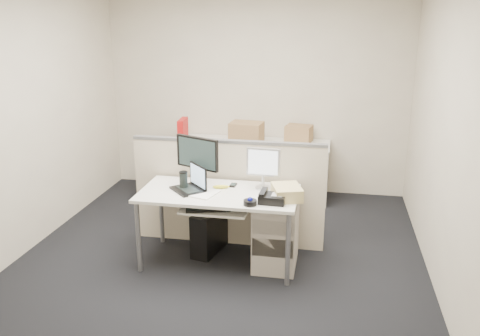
% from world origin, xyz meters
% --- Properties ---
extents(floor, '(4.00, 4.50, 0.01)m').
position_xyz_m(floor, '(0.00, 0.00, -0.01)').
color(floor, black).
rests_on(floor, ground).
extents(wall_back, '(4.00, 0.02, 2.70)m').
position_xyz_m(wall_back, '(0.00, 2.25, 1.35)').
color(wall_back, beige).
rests_on(wall_back, ground).
extents(wall_front, '(4.00, 0.02, 2.70)m').
position_xyz_m(wall_front, '(0.00, -2.25, 1.35)').
color(wall_front, beige).
rests_on(wall_front, ground).
extents(wall_left, '(0.02, 4.50, 2.70)m').
position_xyz_m(wall_left, '(-2.00, 0.00, 1.35)').
color(wall_left, beige).
rests_on(wall_left, ground).
extents(wall_right, '(0.02, 4.50, 2.70)m').
position_xyz_m(wall_right, '(2.00, 0.00, 1.35)').
color(wall_right, beige).
rests_on(wall_right, ground).
extents(desk, '(1.50, 0.75, 0.73)m').
position_xyz_m(desk, '(0.00, 0.00, 0.66)').
color(desk, silver).
rests_on(desk, floor).
extents(keyboard_tray, '(0.62, 0.32, 0.02)m').
position_xyz_m(keyboard_tray, '(0.00, -0.18, 0.62)').
color(keyboard_tray, silver).
rests_on(keyboard_tray, desk).
extents(drawer_pedestal, '(0.40, 0.55, 0.65)m').
position_xyz_m(drawer_pedestal, '(0.55, 0.05, 0.33)').
color(drawer_pedestal, '#B0A496').
rests_on(drawer_pedestal, floor).
extents(cubicle_partition, '(2.00, 0.06, 1.10)m').
position_xyz_m(cubicle_partition, '(0.00, 0.45, 0.55)').
color(cubicle_partition, '#C3B09A').
rests_on(cubicle_partition, floor).
extents(back_counter, '(2.00, 0.60, 0.72)m').
position_xyz_m(back_counter, '(0.00, 1.93, 0.36)').
color(back_counter, '#B0A496').
rests_on(back_counter, floor).
extents(monitor_main, '(0.52, 0.36, 0.48)m').
position_xyz_m(monitor_main, '(-0.25, 0.18, 0.97)').
color(monitor_main, black).
rests_on(monitor_main, desk).
extents(monitor_small, '(0.33, 0.18, 0.40)m').
position_xyz_m(monitor_small, '(0.40, 0.18, 0.93)').
color(monitor_small, '#B7B7BC').
rests_on(monitor_small, desk).
extents(laptop, '(0.39, 0.40, 0.24)m').
position_xyz_m(laptop, '(-0.30, -0.02, 0.85)').
color(laptop, black).
rests_on(laptop, desk).
extents(trackball, '(0.15, 0.15, 0.05)m').
position_xyz_m(trackball, '(0.35, -0.28, 0.75)').
color(trackball, black).
rests_on(trackball, desk).
extents(desk_phone, '(0.24, 0.20, 0.07)m').
position_xyz_m(desk_phone, '(0.54, -0.18, 0.77)').
color(desk_phone, black).
rests_on(desk_phone, desk).
extents(paper_stack, '(0.29, 0.33, 0.01)m').
position_xyz_m(paper_stack, '(-0.12, -0.08, 0.74)').
color(paper_stack, white).
rests_on(paper_stack, desk).
extents(sticky_pad, '(0.10, 0.10, 0.01)m').
position_xyz_m(sticky_pad, '(-0.05, 0.00, 0.74)').
color(sticky_pad, '#FFFC38').
rests_on(sticky_pad, desk).
extents(travel_mug, '(0.08, 0.08, 0.16)m').
position_xyz_m(travel_mug, '(-0.35, 0.02, 0.81)').
color(travel_mug, black).
rests_on(travel_mug, desk).
extents(banana, '(0.17, 0.08, 0.04)m').
position_xyz_m(banana, '(0.00, 0.10, 0.75)').
color(banana, '#FFF528').
rests_on(banana, desk).
extents(cellphone, '(0.06, 0.11, 0.01)m').
position_xyz_m(cellphone, '(0.10, 0.20, 0.74)').
color(cellphone, black).
rests_on(cellphone, desk).
extents(manila_folders, '(0.33, 0.37, 0.12)m').
position_xyz_m(manila_folders, '(0.65, -0.05, 0.79)').
color(manila_folders, '#D2BE72').
rests_on(manila_folders, desk).
extents(keyboard, '(0.43, 0.25, 0.02)m').
position_xyz_m(keyboard, '(-0.05, -0.22, 0.64)').
color(keyboard, black).
rests_on(keyboard, keyboard_tray).
extents(pc_tower_desk, '(0.30, 0.51, 0.45)m').
position_xyz_m(pc_tower_desk, '(-0.15, 0.20, 0.22)').
color(pc_tower_desk, black).
rests_on(pc_tower_desk, floor).
extents(pc_tower_spare_dark, '(0.18, 0.44, 0.41)m').
position_xyz_m(pc_tower_spare_dark, '(-1.05, 2.03, 0.20)').
color(pc_tower_spare_dark, black).
rests_on(pc_tower_spare_dark, floor).
extents(pc_tower_spare_silver, '(0.39, 0.53, 0.46)m').
position_xyz_m(pc_tower_spare_silver, '(-1.30, 1.63, 0.23)').
color(pc_tower_spare_silver, '#B7B7BC').
rests_on(pc_tower_spare_silver, floor).
extents(cardboard_box_left, '(0.43, 0.34, 0.30)m').
position_xyz_m(cardboard_box_left, '(-0.05, 1.81, 0.87)').
color(cardboard_box_left, olive).
rests_on(cardboard_box_left, back_counter).
extents(cardboard_box_right, '(0.37, 0.31, 0.24)m').
position_xyz_m(cardboard_box_right, '(0.60, 2.05, 0.84)').
color(cardboard_box_right, olive).
rests_on(cardboard_box_right, back_counter).
extents(red_binder, '(0.10, 0.34, 0.31)m').
position_xyz_m(red_binder, '(-0.90, 1.83, 0.87)').
color(red_binder, '#AF1111').
rests_on(red_binder, back_counter).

